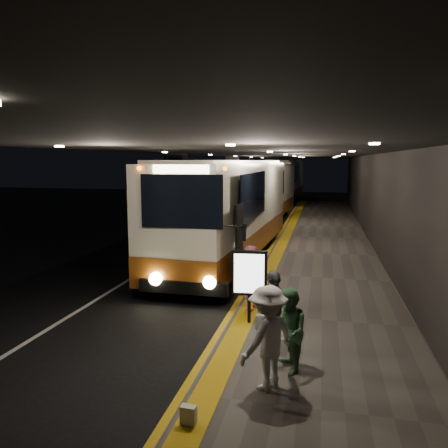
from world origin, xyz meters
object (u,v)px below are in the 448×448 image
(coach_third, at_px, (284,183))
(passenger_boarding, at_px, (253,278))
(passenger_waiting_grey, at_px, (274,312))
(coach_main, at_px, (230,214))
(stanchion_post, at_px, (254,277))
(info_sign, at_px, (249,275))
(passenger_waiting_green, at_px, (289,331))
(passenger_waiting_white, at_px, (268,338))
(bag_polka, at_px, (262,322))
(bag_plain, at_px, (189,415))
(coach_second, at_px, (264,195))

(coach_third, distance_m, passenger_boarding, 33.15)
(coach_third, height_order, passenger_waiting_grey, coach_third)
(coach_main, relative_size, stanchion_post, 12.19)
(coach_third, distance_m, info_sign, 34.15)
(coach_third, bearing_deg, passenger_boarding, -84.13)
(passenger_boarding, relative_size, passenger_waiting_green, 1.09)
(passenger_waiting_green, bearing_deg, passenger_boarding, -179.30)
(passenger_waiting_green, distance_m, info_sign, 2.59)
(passenger_waiting_white, height_order, passenger_waiting_grey, passenger_waiting_white)
(bag_polka, distance_m, bag_plain, 4.01)
(coach_second, relative_size, passenger_boarding, 6.94)
(coach_third, relative_size, passenger_waiting_white, 7.01)
(passenger_waiting_green, height_order, info_sign, info_sign)
(stanchion_post, bearing_deg, bag_plain, -89.57)
(bag_plain, bearing_deg, passenger_waiting_grey, 70.75)
(bag_plain, bearing_deg, coach_third, 92.90)
(coach_third, distance_m, passenger_waiting_grey, 35.76)
(passenger_waiting_white, bearing_deg, coach_main, -129.41)
(coach_second, xyz_separation_m, bag_plain, (2.02, -23.88, -1.50))
(passenger_boarding, distance_m, passenger_waiting_green, 3.50)
(coach_third, xyz_separation_m, passenger_waiting_grey, (2.91, -35.63, -0.91))
(coach_main, xyz_separation_m, coach_second, (-0.15, 12.12, -0.12))
(coach_main, distance_m, bag_plain, 12.02)
(passenger_waiting_green, distance_m, bag_plain, 2.52)
(coach_second, xyz_separation_m, bag_polka, (2.59, -19.92, -1.47))
(coach_second, xyz_separation_m, coach_third, (0.07, 14.51, 0.14))
(passenger_waiting_grey, xyz_separation_m, bag_polka, (-0.40, 1.20, -0.70))
(coach_third, height_order, stanchion_post, coach_third)
(info_sign, height_order, stanchion_post, info_sign)
(coach_second, height_order, passenger_waiting_green, coach_second)
(bag_polka, distance_m, info_sign, 1.16)
(passenger_waiting_white, bearing_deg, stanchion_post, -133.54)
(passenger_boarding, bearing_deg, coach_third, 23.29)
(passenger_boarding, bearing_deg, bag_polka, -142.30)
(passenger_waiting_green, distance_m, passenger_waiting_white, 0.77)
(coach_second, bearing_deg, info_sign, -79.76)
(coach_third, xyz_separation_m, info_sign, (2.15, -34.08, -0.57))
(coach_main, relative_size, passenger_boarding, 7.44)
(passenger_boarding, bearing_deg, passenger_waiting_green, -140.17)
(passenger_boarding, distance_m, stanchion_post, 1.38)
(bag_polka, xyz_separation_m, bag_plain, (-0.57, -3.97, -0.03))
(info_sign, bearing_deg, coach_main, 100.49)
(coach_main, height_order, passenger_boarding, coach_main)
(coach_main, height_order, stanchion_post, coach_main)
(coach_main, relative_size, bag_polka, 36.47)
(coach_second, relative_size, info_sign, 6.67)
(coach_third, xyz_separation_m, passenger_waiting_green, (3.28, -36.37, -0.99))
(bag_plain, relative_size, info_sign, 0.16)
(coach_second, bearing_deg, passenger_waiting_grey, -78.19)
(info_sign, bearing_deg, bag_polka, -49.12)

